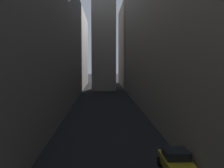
% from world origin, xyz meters
% --- Properties ---
extents(ground_plane, '(264.00, 264.00, 0.00)m').
position_xyz_m(ground_plane, '(0.00, 48.00, 0.00)').
color(ground_plane, black).
extents(building_block_left, '(10.51, 108.00, 21.63)m').
position_xyz_m(building_block_left, '(-10.76, 50.00, 10.82)').
color(building_block_left, slate).
rests_on(building_block_left, ground).
extents(building_block_right, '(12.90, 108.00, 24.66)m').
position_xyz_m(building_block_right, '(11.95, 50.00, 12.33)').
color(building_block_right, gray).
rests_on(building_block_right, ground).
extents(parked_car_right_far, '(1.95, 4.00, 1.53)m').
position_xyz_m(parked_car_right_far, '(4.40, 21.55, 0.79)').
color(parked_car_right_far, '#A59919').
rests_on(parked_car_right_far, ground).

